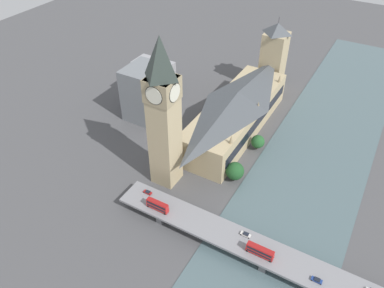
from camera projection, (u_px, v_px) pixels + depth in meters
ground_plane at (255, 145)px, 221.74m from camera, size 600.00×600.00×0.00m
river_water at (313, 164)px, 208.24m from camera, size 57.10×360.00×0.30m
parliament_hall at (237, 111)px, 225.35m from camera, size 28.48×95.92×26.97m
clock_tower at (163, 112)px, 172.87m from camera, size 13.59×13.59×79.71m
victoria_tower at (273, 57)px, 258.98m from camera, size 15.29×15.29×51.98m
road_bridge at (268, 254)px, 156.87m from camera, size 146.20×14.68×5.98m
double_decker_bus_lead at (260, 251)px, 153.88m from camera, size 11.84×2.65×4.62m
double_decker_bus_rear at (157, 205)px, 173.03m from camera, size 11.16×2.50×5.01m
car_northbound_lead at (148, 192)px, 182.39m from camera, size 4.23×1.84×1.35m
car_northbound_tail at (246, 234)px, 162.64m from camera, size 4.64×1.90×1.44m
car_southbound_lead at (317, 280)px, 145.71m from camera, size 4.29×1.90×1.32m
city_block_west at (144, 92)px, 235.41m from camera, size 20.16×24.99×34.26m
city_block_center at (154, 82)px, 251.13m from camera, size 25.63×14.63×28.98m
tree_embankment_near at (235, 171)px, 194.97m from camera, size 9.63×9.63×10.92m
tree_embankment_mid at (258, 142)px, 215.19m from camera, size 7.81×7.81×9.40m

